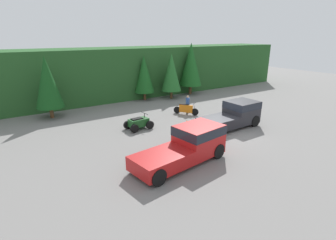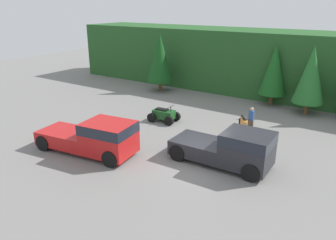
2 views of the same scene
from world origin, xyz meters
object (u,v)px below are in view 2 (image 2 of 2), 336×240
Objects in this scene: pickup_truck_second at (232,147)px; rider_person at (251,119)px; quad_atv at (164,115)px; pickup_truck_red at (96,136)px; traffic_cone at (197,136)px; dirt_bike at (244,125)px.

pickup_truck_second is 5.14m from rider_person.
pickup_truck_second is at bearing -30.01° from rider_person.
pickup_truck_second is at bearing -33.40° from quad_atv.
quad_atv is (0.07, 6.49, -0.57)m from pickup_truck_red.
pickup_truck_red is at bearing -76.72° from rider_person.
pickup_truck_second is (6.80, 2.84, -0.00)m from pickup_truck_red.
pickup_truck_second reaches higher than traffic_cone.
quad_atv is 3.89m from traffic_cone.
dirt_bike is at bearing 6.94° from quad_atv.
rider_person is at bearing 8.59° from quad_atv.
quad_atv reaches higher than dirt_bike.
pickup_truck_red is 6.51m from quad_atv.
pickup_truck_second is at bearing -19.76° from dirt_bike.
traffic_cone is at bearing 45.58° from pickup_truck_red.
dirt_bike is at bearing -95.20° from rider_person.
quad_atv is at bearing -112.41° from dirt_bike.
pickup_truck_red is at bearing -126.30° from traffic_cone.
traffic_cone is at bearing -69.79° from dirt_bike.
rider_person is (5.93, 7.90, -0.12)m from pickup_truck_red.
traffic_cone is (-3.18, 2.09, -0.79)m from pickup_truck_second.
rider_person is (0.37, 0.26, 0.44)m from dirt_bike.
traffic_cone is (3.56, -1.56, -0.23)m from quad_atv.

